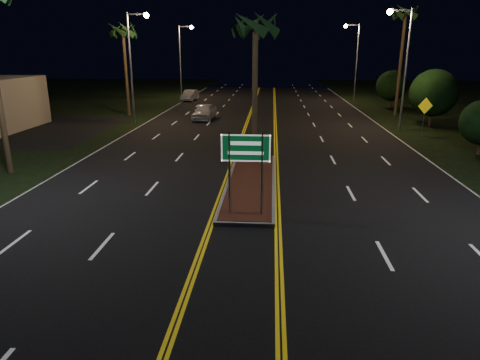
# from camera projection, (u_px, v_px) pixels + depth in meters

# --- Properties ---
(ground) EXTENTS (120.00, 120.00, 0.00)m
(ground) POSITION_uv_depth(u_px,v_px,m) (240.00, 250.00, 13.59)
(ground) COLOR black
(ground) RESTS_ON ground
(median_island) EXTENTS (2.25, 10.25, 0.17)m
(median_island) POSITION_uv_depth(u_px,v_px,m) (251.00, 182.00, 20.24)
(median_island) COLOR gray
(median_island) RESTS_ON ground
(highway_sign) EXTENTS (1.80, 0.08, 3.20)m
(highway_sign) POSITION_uv_depth(u_px,v_px,m) (246.00, 156.00, 15.55)
(highway_sign) COLOR gray
(highway_sign) RESTS_ON ground
(streetlight_left_mid) EXTENTS (1.91, 0.44, 9.00)m
(streetlight_left_mid) POSITION_uv_depth(u_px,v_px,m) (134.00, 55.00, 35.56)
(streetlight_left_mid) COLOR gray
(streetlight_left_mid) RESTS_ON ground
(streetlight_left_far) EXTENTS (1.91, 0.44, 9.00)m
(streetlight_left_far) POSITION_uv_depth(u_px,v_px,m) (183.00, 53.00, 54.63)
(streetlight_left_far) COLOR gray
(streetlight_left_far) RESTS_ON ground
(streetlight_right_mid) EXTENTS (1.91, 0.44, 9.00)m
(streetlight_right_mid) POSITION_uv_depth(u_px,v_px,m) (402.00, 56.00, 32.15)
(streetlight_right_mid) COLOR gray
(streetlight_right_mid) RESTS_ON ground
(streetlight_right_far) EXTENTS (1.91, 0.44, 9.00)m
(streetlight_right_far) POSITION_uv_depth(u_px,v_px,m) (354.00, 53.00, 51.22)
(streetlight_right_far) COLOR gray
(streetlight_right_far) RESTS_ON ground
(palm_median) EXTENTS (2.40, 2.40, 8.30)m
(palm_median) POSITION_uv_depth(u_px,v_px,m) (255.00, 25.00, 21.47)
(palm_median) COLOR #382819
(palm_median) RESTS_ON ground
(palm_left_far) EXTENTS (2.40, 2.40, 8.80)m
(palm_left_far) POSITION_uv_depth(u_px,v_px,m) (123.00, 31.00, 38.92)
(palm_left_far) COLOR #382819
(palm_left_far) RESTS_ON ground
(palm_right_far) EXTENTS (2.40, 2.40, 10.30)m
(palm_right_far) POSITION_uv_depth(u_px,v_px,m) (406.00, 14.00, 38.60)
(palm_right_far) COLOR #382819
(palm_right_far) RESTS_ON ground
(shrub_mid) EXTENTS (3.78, 3.78, 4.62)m
(shrub_mid) POSITION_uv_depth(u_px,v_px,m) (434.00, 93.00, 34.68)
(shrub_mid) COLOR #382819
(shrub_mid) RESTS_ON ground
(shrub_far) EXTENTS (3.24, 3.24, 3.96)m
(shrub_far) POSITION_uv_depth(u_px,v_px,m) (392.00, 86.00, 46.25)
(shrub_far) COLOR #382819
(shrub_far) RESTS_ON ground
(car_near) EXTENTS (2.57, 5.15, 1.66)m
(car_near) POSITION_uv_depth(u_px,v_px,m) (205.00, 110.00, 38.62)
(car_near) COLOR silver
(car_near) RESTS_ON ground
(car_far) EXTENTS (2.39, 4.65, 1.49)m
(car_far) POSITION_uv_depth(u_px,v_px,m) (190.00, 94.00, 52.98)
(car_far) COLOR silver
(car_far) RESTS_ON ground
(warning_sign) EXTENTS (1.13, 0.35, 2.78)m
(warning_sign) POSITION_uv_depth(u_px,v_px,m) (425.00, 111.00, 31.02)
(warning_sign) COLOR gray
(warning_sign) RESTS_ON ground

